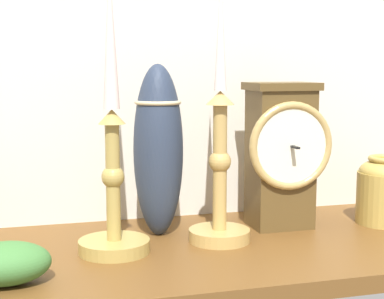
% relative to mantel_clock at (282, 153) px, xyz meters
% --- Properties ---
extents(ground_plane, '(1.00, 0.36, 0.02)m').
position_rel_mantel_clock_xyz_m(ground_plane, '(-0.18, -0.06, -0.13)').
color(ground_plane, brown).
extents(back_wall, '(1.20, 0.02, 0.65)m').
position_rel_mantel_clock_xyz_m(back_wall, '(-0.18, 0.12, 0.21)').
color(back_wall, silver).
rests_on(back_wall, ground_plane).
extents(mantel_clock, '(0.14, 0.11, 0.23)m').
position_rel_mantel_clock_xyz_m(mantel_clock, '(0.00, 0.00, 0.00)').
color(mantel_clock, brown).
rests_on(mantel_clock, ground_plane).
extents(candlestick_tall_left, '(0.10, 0.10, 0.40)m').
position_rel_mantel_clock_xyz_m(candlestick_tall_left, '(-0.28, -0.06, -0.00)').
color(candlestick_tall_left, '#AA9148').
rests_on(candlestick_tall_left, ground_plane).
extents(candlestick_tall_center, '(0.09, 0.09, 0.39)m').
position_rel_mantel_clock_xyz_m(candlestick_tall_center, '(-0.12, -0.05, -0.01)').
color(candlestick_tall_center, tan).
rests_on(candlestick_tall_center, ground_plane).
extents(tall_ceramic_vase, '(0.07, 0.07, 0.26)m').
position_rel_mantel_clock_xyz_m(tall_ceramic_vase, '(-0.20, 0.01, 0.01)').
color(tall_ceramic_vase, '#283448').
rests_on(tall_ceramic_vase, ground_plane).
extents(ivy_sprig, '(0.11, 0.07, 0.05)m').
position_rel_mantel_clock_xyz_m(ivy_sprig, '(-0.42, -0.15, -0.09)').
color(ivy_sprig, '#3E7636').
rests_on(ivy_sprig, ground_plane).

